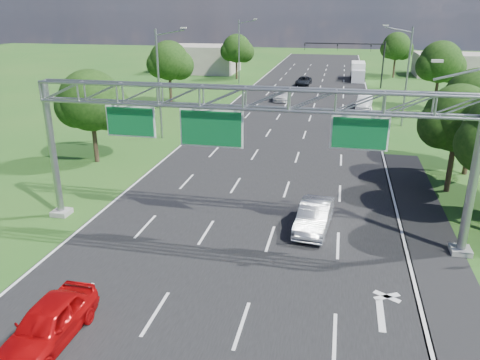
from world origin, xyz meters
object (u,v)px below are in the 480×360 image
(red_coupe, at_px, (48,323))
(box_truck, at_px, (358,72))
(silver_sedan, at_px, (314,216))
(sign_gantry, at_px, (246,110))
(traffic_signal, at_px, (360,54))

(red_coupe, bearing_deg, box_truck, 80.41)
(silver_sedan, relative_size, box_truck, 0.61)
(sign_gantry, distance_m, red_coupe, 13.17)
(traffic_signal, xyz_separation_m, box_truck, (0.16, 8.40, -3.76))
(silver_sedan, height_order, box_truck, box_truck)
(sign_gantry, xyz_separation_m, silver_sedan, (3.68, 1.25, -6.11))
(traffic_signal, height_order, red_coupe, traffic_signal)
(traffic_signal, distance_m, silver_sedan, 52.05)
(sign_gantry, height_order, silver_sedan, sign_gantry)
(sign_gantry, height_order, box_truck, sign_gantry)
(red_coupe, xyz_separation_m, silver_sedan, (9.00, 11.66, -0.02))
(red_coupe, height_order, box_truck, box_truck)
(box_truck, bearing_deg, silver_sedan, -93.09)
(sign_gantry, relative_size, box_truck, 3.03)
(red_coupe, relative_size, box_truck, 0.61)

